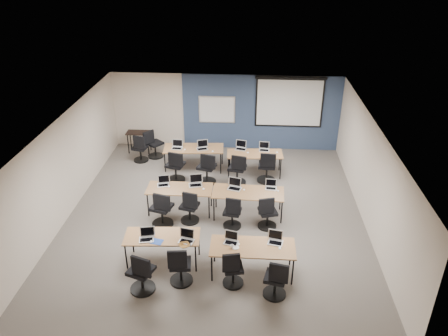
# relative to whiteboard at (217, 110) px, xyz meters

# --- Properties ---
(floor) EXTENTS (8.00, 9.00, 0.02)m
(floor) POSITION_rel_whiteboard_xyz_m (0.30, -4.43, -1.45)
(floor) COLOR #6B6354
(floor) RESTS_ON ground
(ceiling) EXTENTS (8.00, 9.00, 0.02)m
(ceiling) POSITION_rel_whiteboard_xyz_m (0.30, -4.43, 1.25)
(ceiling) COLOR white
(ceiling) RESTS_ON ground
(wall_back) EXTENTS (8.00, 0.04, 2.70)m
(wall_back) POSITION_rel_whiteboard_xyz_m (0.30, 0.07, -0.10)
(wall_back) COLOR beige
(wall_back) RESTS_ON ground
(wall_front) EXTENTS (8.00, 0.04, 2.70)m
(wall_front) POSITION_rel_whiteboard_xyz_m (0.30, -8.93, -0.10)
(wall_front) COLOR beige
(wall_front) RESTS_ON ground
(wall_left) EXTENTS (0.04, 9.00, 2.70)m
(wall_left) POSITION_rel_whiteboard_xyz_m (-3.70, -4.43, -0.10)
(wall_left) COLOR beige
(wall_left) RESTS_ON ground
(wall_right) EXTENTS (0.04, 9.00, 2.70)m
(wall_right) POSITION_rel_whiteboard_xyz_m (4.30, -4.43, -0.10)
(wall_right) COLOR beige
(wall_right) RESTS_ON ground
(blue_accent_panel) EXTENTS (5.50, 0.04, 2.70)m
(blue_accent_panel) POSITION_rel_whiteboard_xyz_m (1.55, 0.04, -0.10)
(blue_accent_panel) COLOR #3D5977
(blue_accent_panel) RESTS_ON wall_back
(whiteboard) EXTENTS (1.28, 0.03, 0.98)m
(whiteboard) POSITION_rel_whiteboard_xyz_m (0.00, 0.00, 0.00)
(whiteboard) COLOR silver
(whiteboard) RESTS_ON wall_back
(projector_screen) EXTENTS (2.40, 0.10, 1.82)m
(projector_screen) POSITION_rel_whiteboard_xyz_m (2.50, -0.02, 0.44)
(projector_screen) COLOR black
(projector_screen) RESTS_ON wall_back
(training_table_front_left) EXTENTS (1.71, 0.71, 0.73)m
(training_table_front_left) POSITION_rel_whiteboard_xyz_m (-0.74, -6.48, -0.77)
(training_table_front_left) COLOR olive
(training_table_front_left) RESTS_ON floor
(training_table_front_right) EXTENTS (1.88, 0.78, 0.73)m
(training_table_front_right) POSITION_rel_whiteboard_xyz_m (1.32, -6.73, -0.76)
(training_table_front_right) COLOR brown
(training_table_front_right) RESTS_ON floor
(training_table_mid_left) EXTENTS (1.78, 0.74, 0.73)m
(training_table_mid_left) POSITION_rel_whiteboard_xyz_m (-0.68, -4.30, -0.77)
(training_table_mid_left) COLOR olive
(training_table_mid_left) RESTS_ON floor
(training_table_mid_right) EXTENTS (1.91, 0.80, 0.73)m
(training_table_mid_right) POSITION_rel_whiteboard_xyz_m (1.19, -4.38, -0.76)
(training_table_mid_right) COLOR brown
(training_table_mid_right) RESTS_ON floor
(training_table_back_left) EXTENTS (1.93, 0.80, 0.73)m
(training_table_back_left) POSITION_rel_whiteboard_xyz_m (-0.63, -1.68, -0.76)
(training_table_back_left) COLOR #945D2E
(training_table_back_left) RESTS_ON floor
(training_table_back_right) EXTENTS (1.75, 0.73, 0.73)m
(training_table_back_right) POSITION_rel_whiteboard_xyz_m (1.36, -1.97, -0.77)
(training_table_back_right) COLOR #9D6B2B
(training_table_back_right) RESTS_ON floor
(laptop_0) EXTENTS (0.33, 0.28, 0.25)m
(laptop_0) POSITION_rel_whiteboard_xyz_m (-1.06, -6.60, -0.66)
(laptop_0) COLOR silver
(laptop_0) RESTS_ON training_table_front_left
(mouse_0) EXTENTS (0.08, 0.11, 0.04)m
(mouse_0) POSITION_rel_whiteboard_xyz_m (-0.94, -6.72, -0.71)
(mouse_0) COLOR white
(mouse_0) RESTS_ON training_table_front_left
(task_chair_0) EXTENTS (0.57, 0.55, 1.02)m
(task_chair_0) POSITION_rel_whiteboard_xyz_m (-1.00, -7.48, -1.03)
(task_chair_0) COLOR black
(task_chair_0) RESTS_ON floor
(laptop_1) EXTENTS (0.33, 0.28, 0.25)m
(laptop_1) POSITION_rel_whiteboard_xyz_m (-0.16, -6.61, -0.66)
(laptop_1) COLOR #B6B6BA
(laptop_1) RESTS_ON training_table_front_left
(mouse_1) EXTENTS (0.08, 0.10, 0.03)m
(mouse_1) POSITION_rel_whiteboard_xyz_m (-0.04, -6.74, -0.71)
(mouse_1) COLOR white
(mouse_1) RESTS_ON training_table_front_left
(task_chair_1) EXTENTS (0.51, 0.51, 0.99)m
(task_chair_1) POSITION_rel_whiteboard_xyz_m (-0.23, -7.18, -1.04)
(task_chair_1) COLOR black
(task_chair_1) RESTS_ON floor
(laptop_2) EXTENTS (0.31, 0.26, 0.24)m
(laptop_2) POSITION_rel_whiteboard_xyz_m (0.84, -6.60, -0.66)
(laptop_2) COLOR silver
(laptop_2) RESTS_ON training_table_front_right
(mouse_2) EXTENTS (0.06, 0.09, 0.03)m
(mouse_2) POSITION_rel_whiteboard_xyz_m (1.01, -6.68, -0.71)
(mouse_2) COLOR white
(mouse_2) RESTS_ON training_table_front_right
(task_chair_2) EXTENTS (0.46, 0.46, 0.95)m
(task_chair_2) POSITION_rel_whiteboard_xyz_m (0.91, -7.18, -1.06)
(task_chair_2) COLOR black
(task_chair_2) RESTS_ON floor
(laptop_3) EXTENTS (0.33, 0.28, 0.25)m
(laptop_3) POSITION_rel_whiteboard_xyz_m (1.82, -6.53, -0.66)
(laptop_3) COLOR #A5A6AB
(laptop_3) RESTS_ON training_table_front_right
(mouse_3) EXTENTS (0.06, 0.10, 0.03)m
(mouse_3) POSITION_rel_whiteboard_xyz_m (1.92, -6.77, -0.71)
(mouse_3) COLOR white
(mouse_3) RESTS_ON training_table_front_right
(task_chair_3) EXTENTS (0.50, 0.50, 0.98)m
(task_chair_3) POSITION_rel_whiteboard_xyz_m (1.82, -7.46, -1.05)
(task_chair_3) COLOR black
(task_chair_3) RESTS_ON floor
(laptop_4) EXTENTS (0.32, 0.27, 0.24)m
(laptop_4) POSITION_rel_whiteboard_xyz_m (-1.15, -4.14, -0.66)
(laptop_4) COLOR #B9BAC4
(laptop_4) RESTS_ON training_table_mid_left
(mouse_4) EXTENTS (0.09, 0.12, 0.04)m
(mouse_4) POSITION_rel_whiteboard_xyz_m (-0.98, -4.25, -0.71)
(mouse_4) COLOR white
(mouse_4) RESTS_ON training_table_mid_left
(task_chair_4) EXTENTS (0.58, 0.57, 1.04)m
(task_chair_4) POSITION_rel_whiteboard_xyz_m (-1.04, -5.03, -1.02)
(task_chair_4) COLOR black
(task_chair_4) RESTS_ON floor
(laptop_5) EXTENTS (0.36, 0.31, 0.27)m
(laptop_5) POSITION_rel_whiteboard_xyz_m (-0.27, -4.07, -0.65)
(laptop_5) COLOR #B5B5C2
(laptop_5) RESTS_ON training_table_mid_left
(mouse_5) EXTENTS (0.07, 0.11, 0.03)m
(mouse_5) POSITION_rel_whiteboard_xyz_m (-0.02, -4.32, -0.71)
(mouse_5) COLOR white
(mouse_5) RESTS_ON training_table_mid_left
(task_chair_5) EXTENTS (0.50, 0.50, 0.98)m
(task_chair_5) POSITION_rel_whiteboard_xyz_m (-0.34, -4.83, -1.05)
(task_chair_5) COLOR black
(task_chair_5) RESTS_ON floor
(laptop_6) EXTENTS (0.36, 0.30, 0.27)m
(laptop_6) POSITION_rel_whiteboard_xyz_m (0.81, -4.19, -0.65)
(laptop_6) COLOR #B1B1B4
(laptop_6) RESTS_ON training_table_mid_right
(mouse_6) EXTENTS (0.06, 0.09, 0.03)m
(mouse_6) POSITION_rel_whiteboard_xyz_m (1.07, -4.29, -0.71)
(mouse_6) COLOR white
(mouse_6) RESTS_ON training_table_mid_right
(task_chair_6) EXTENTS (0.48, 0.48, 0.97)m
(task_chair_6) POSITION_rel_whiteboard_xyz_m (0.80, -5.01, -1.05)
(task_chair_6) COLOR black
(task_chair_6) RESTS_ON floor
(laptop_7) EXTENTS (0.30, 0.26, 0.23)m
(laptop_7) POSITION_rel_whiteboard_xyz_m (1.80, -4.12, -0.66)
(laptop_7) COLOR #ADAEB9
(laptop_7) RESTS_ON training_table_mid_right
(mouse_7) EXTENTS (0.07, 0.10, 0.03)m
(mouse_7) POSITION_rel_whiteboard_xyz_m (1.98, -4.29, -0.71)
(mouse_7) COLOR white
(mouse_7) RESTS_ON training_table_mid_right
(task_chair_7) EXTENTS (0.50, 0.50, 0.98)m
(task_chair_7) POSITION_rel_whiteboard_xyz_m (1.70, -4.96, -1.05)
(task_chair_7) COLOR black
(task_chair_7) RESTS_ON floor
(laptop_8) EXTENTS (0.35, 0.29, 0.26)m
(laptop_8) POSITION_rel_whiteboard_xyz_m (-1.16, -1.72, -0.66)
(laptop_8) COLOR silver
(laptop_8) RESTS_ON training_table_back_left
(mouse_8) EXTENTS (0.06, 0.10, 0.03)m
(mouse_8) POSITION_rel_whiteboard_xyz_m (-0.89, -1.85, -0.71)
(mouse_8) COLOR white
(mouse_8) RESTS_ON training_table_back_left
(task_chair_8) EXTENTS (0.58, 0.58, 1.05)m
(task_chair_8) POSITION_rel_whiteboard_xyz_m (-1.08, -2.61, -1.01)
(task_chair_8) COLOR black
(task_chair_8) RESTS_ON floor
(laptop_9) EXTENTS (0.36, 0.30, 0.27)m
(laptop_9) POSITION_rel_whiteboard_xyz_m (-0.34, -1.71, -0.65)
(laptop_9) COLOR #BABABF
(laptop_9) RESTS_ON training_table_back_left
(mouse_9) EXTENTS (0.08, 0.11, 0.04)m
(mouse_9) POSITION_rel_whiteboard_xyz_m (0.01, -1.92, -0.71)
(mouse_9) COLOR white
(mouse_9) RESTS_ON training_table_back_left
(task_chair_9) EXTENTS (0.58, 0.57, 1.05)m
(task_chair_9) POSITION_rel_whiteboard_xyz_m (-0.10, -2.67, -1.01)
(task_chair_9) COLOR black
(task_chair_9) RESTS_ON floor
(laptop_10) EXTENTS (0.35, 0.30, 0.26)m
(laptop_10) POSITION_rel_whiteboard_xyz_m (0.91, -1.64, -0.65)
(laptop_10) COLOR silver
(laptop_10) RESTS_ON training_table_back_right
(mouse_10) EXTENTS (0.07, 0.10, 0.03)m
(mouse_10) POSITION_rel_whiteboard_xyz_m (1.14, -1.94, -0.71)
(mouse_10) COLOR white
(mouse_10) RESTS_ON training_table_back_right
(task_chair_10) EXTENTS (0.56, 0.56, 1.03)m
(task_chair_10) POSITION_rel_whiteboard_xyz_m (0.84, -2.66, -1.02)
(task_chair_10) COLOR black
(task_chair_10) RESTS_ON floor
(laptop_11) EXTENTS (0.33, 0.28, 0.25)m
(laptop_11) POSITION_rel_whiteboard_xyz_m (1.66, -1.68, -0.66)
(laptop_11) COLOR #AEAEB4
(laptop_11) RESTS_ON training_table_back_right
(mouse_11) EXTENTS (0.08, 0.10, 0.03)m
(mouse_11) POSITION_rel_whiteboard_xyz_m (2.06, -1.86, -0.71)
(mouse_11) COLOR white
(mouse_11) RESTS_ON training_table_back_right
(task_chair_11) EXTENTS (0.58, 0.58, 1.05)m
(task_chair_11) POSITION_rel_whiteboard_xyz_m (1.74, -2.47, -1.01)
(task_chair_11) COLOR black
(task_chair_11) RESTS_ON floor
(blue_mousepad) EXTENTS (0.30, 0.26, 0.01)m
(blue_mousepad) POSITION_rel_whiteboard_xyz_m (-0.81, -6.70, -0.72)
(blue_mousepad) COLOR #25459F
(blue_mousepad) RESTS_ON training_table_front_left
(snack_bowl) EXTENTS (0.33, 0.33, 0.06)m
(snack_bowl) POSITION_rel_whiteboard_xyz_m (-0.17, -6.83, -0.69)
(snack_bowl) COLOR brown
(snack_bowl) RESTS_ON training_table_front_left
(snack_plate) EXTENTS (0.20, 0.20, 0.01)m
(snack_plate) POSITION_rel_whiteboard_xyz_m (0.95, -6.80, -0.71)
(snack_plate) COLOR white
(snack_plate) RESTS_ON training_table_front_right
(coffee_cup) EXTENTS (0.08, 0.08, 0.06)m
(coffee_cup) POSITION_rel_whiteboard_xyz_m (0.87, -6.83, -0.68)
(coffee_cup) COLOR white
(coffee_cup) RESTS_ON snack_plate
(utility_table) EXTENTS (0.83, 0.46, 0.75)m
(utility_table) POSITION_rel_whiteboard_xyz_m (-2.73, -0.54, -0.81)
(utility_table) COLOR black
(utility_table) RESTS_ON floor
(spare_chair_a) EXTENTS (0.65, 0.53, 1.01)m
(spare_chair_a) POSITION_rel_whiteboard_xyz_m (-2.12, -0.96, -1.03)
(spare_chair_a) COLOR black
(spare_chair_a) RESTS_ON floor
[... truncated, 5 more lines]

